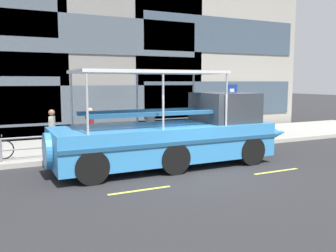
% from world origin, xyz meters
% --- Properties ---
extents(ground_plane, '(120.00, 120.00, 0.00)m').
position_xyz_m(ground_plane, '(0.00, 0.00, 0.00)').
color(ground_plane, '#2B2B2D').
extents(sidewalk, '(32.00, 4.80, 0.18)m').
position_xyz_m(sidewalk, '(0.00, 5.60, 0.09)').
color(sidewalk, '#A8A59E').
rests_on(sidewalk, ground_plane).
extents(curb_edge, '(32.00, 0.18, 0.18)m').
position_xyz_m(curb_edge, '(0.00, 3.11, 0.09)').
color(curb_edge, '#B2ADA3').
rests_on(curb_edge, ground_plane).
extents(lane_centreline, '(25.80, 0.12, 0.01)m').
position_xyz_m(lane_centreline, '(-0.00, -1.13, 0.00)').
color(lane_centreline, '#DBD64C').
rests_on(lane_centreline, ground_plane).
extents(curb_guardrail, '(10.28, 0.09, 0.82)m').
position_xyz_m(curb_guardrail, '(-0.61, 3.45, 0.73)').
color(curb_guardrail, gray).
rests_on(curb_guardrail, sidewalk).
extents(parking_sign, '(0.60, 0.12, 2.61)m').
position_xyz_m(parking_sign, '(4.23, 4.01, 1.95)').
color(parking_sign, '#4C4F54').
rests_on(parking_sign, sidewalk).
extents(duck_tour_boat, '(9.46, 2.59, 3.28)m').
position_xyz_m(duck_tour_boat, '(-0.04, 1.15, 1.08)').
color(duck_tour_boat, '#388CD1').
rests_on(duck_tour_boat, ground_plane).
extents(pedestrian_near_bow, '(0.31, 0.40, 1.60)m').
position_xyz_m(pedestrian_near_bow, '(2.71, 4.81, 1.14)').
color(pedestrian_near_bow, black).
rests_on(pedestrian_near_bow, sidewalk).
extents(pedestrian_mid_left, '(0.44, 0.21, 1.51)m').
position_xyz_m(pedestrian_mid_left, '(0.16, 4.16, 1.09)').
color(pedestrian_mid_left, '#47423D').
rests_on(pedestrian_mid_left, sidewalk).
extents(pedestrian_mid_right, '(0.34, 0.39, 1.67)m').
position_xyz_m(pedestrian_mid_right, '(-2.29, 4.70, 1.19)').
color(pedestrian_mid_right, '#1E2338').
rests_on(pedestrian_mid_right, sidewalk).
extents(pedestrian_near_stern, '(0.28, 0.47, 1.69)m').
position_xyz_m(pedestrian_near_stern, '(-3.88, 4.18, 1.20)').
color(pedestrian_near_stern, '#1E2338').
rests_on(pedestrian_near_stern, sidewalk).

